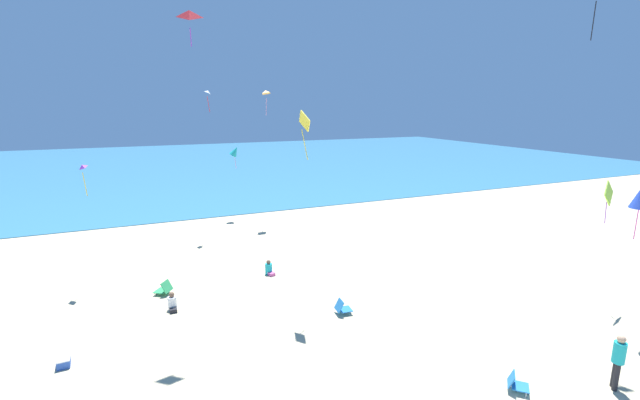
{
  "coord_description": "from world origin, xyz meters",
  "views": [
    {
      "loc": [
        -6.26,
        -7.23,
        7.98
      ],
      "look_at": [
        0.0,
        7.28,
        4.43
      ],
      "focal_mm": 23.82,
      "sensor_mm": 36.0,
      "label": 1
    }
  ],
  "objects_px": {
    "beach_chair_far_left": "(342,307)",
    "kite_white": "(208,92)",
    "person_2": "(618,358)",
    "kite_red": "(189,14)",
    "person_3": "(172,303)",
    "beach_chair_near_camera": "(164,289)",
    "cooler_box": "(63,362)",
    "kite_orange": "(266,92)",
    "beach_chair_far_right": "(516,383)",
    "person_0": "(269,269)",
    "kite_yellow": "(305,123)",
    "kite_lime": "(609,194)",
    "kite_purple": "(82,167)",
    "kite_teal": "(235,151)"
  },
  "relations": [
    {
      "from": "kite_teal",
      "to": "kite_purple",
      "type": "height_order",
      "value": "kite_purple"
    },
    {
      "from": "kite_yellow",
      "to": "cooler_box",
      "type": "bearing_deg",
      "value": -173.44
    },
    {
      "from": "beach_chair_far_left",
      "to": "kite_orange",
      "type": "xyz_separation_m",
      "value": [
        1.33,
        14.39,
        8.53
      ]
    },
    {
      "from": "kite_teal",
      "to": "kite_yellow",
      "type": "distance_m",
      "value": 15.02
    },
    {
      "from": "beach_chair_near_camera",
      "to": "kite_orange",
      "type": "distance_m",
      "value": 15.04
    },
    {
      "from": "person_2",
      "to": "kite_purple",
      "type": "height_order",
      "value": "kite_purple"
    },
    {
      "from": "person_3",
      "to": "kite_white",
      "type": "distance_m",
      "value": 13.64
    },
    {
      "from": "kite_purple",
      "to": "kite_lime",
      "type": "height_order",
      "value": "kite_purple"
    },
    {
      "from": "person_2",
      "to": "kite_yellow",
      "type": "distance_m",
      "value": 12.27
    },
    {
      "from": "kite_white",
      "to": "beach_chair_near_camera",
      "type": "bearing_deg",
      "value": -113.35
    },
    {
      "from": "person_0",
      "to": "person_2",
      "type": "xyz_separation_m",
      "value": [
        6.69,
        -12.07,
        0.71
      ]
    },
    {
      "from": "kite_white",
      "to": "kite_orange",
      "type": "xyz_separation_m",
      "value": [
        3.93,
        1.27,
        0.08
      ]
    },
    {
      "from": "beach_chair_far_right",
      "to": "kite_red",
      "type": "relative_size",
      "value": 0.62
    },
    {
      "from": "beach_chair_near_camera",
      "to": "cooler_box",
      "type": "bearing_deg",
      "value": 87.92
    },
    {
      "from": "beach_chair_near_camera",
      "to": "person_2",
      "type": "relative_size",
      "value": 0.51
    },
    {
      "from": "beach_chair_far_right",
      "to": "person_0",
      "type": "distance_m",
      "value": 11.74
    },
    {
      "from": "cooler_box",
      "to": "kite_orange",
      "type": "bearing_deg",
      "value": 52.31
    },
    {
      "from": "cooler_box",
      "to": "person_3",
      "type": "bearing_deg",
      "value": 37.19
    },
    {
      "from": "person_2",
      "to": "kite_white",
      "type": "height_order",
      "value": "kite_white"
    },
    {
      "from": "person_0",
      "to": "kite_yellow",
      "type": "xyz_separation_m",
      "value": [
        0.49,
        -3.62,
        7.07
      ]
    },
    {
      "from": "person_3",
      "to": "kite_white",
      "type": "height_order",
      "value": "kite_white"
    },
    {
      "from": "kite_teal",
      "to": "person_3",
      "type": "bearing_deg",
      "value": -112.87
    },
    {
      "from": "beach_chair_near_camera",
      "to": "person_2",
      "type": "bearing_deg",
      "value": 169.62
    },
    {
      "from": "beach_chair_near_camera",
      "to": "beach_chair_far_left",
      "type": "bearing_deg",
      "value": 178.9
    },
    {
      "from": "beach_chair_near_camera",
      "to": "beach_chair_far_left",
      "type": "relative_size",
      "value": 1.29
    },
    {
      "from": "kite_teal",
      "to": "kite_yellow",
      "type": "bearing_deg",
      "value": -91.88
    },
    {
      "from": "kite_white",
      "to": "kite_purple",
      "type": "distance_m",
      "value": 9.55
    },
    {
      "from": "person_0",
      "to": "kite_white",
      "type": "distance_m",
      "value": 11.8
    },
    {
      "from": "beach_chair_far_left",
      "to": "person_2",
      "type": "distance_m",
      "value": 8.84
    },
    {
      "from": "person_2",
      "to": "kite_yellow",
      "type": "bearing_deg",
      "value": -8.63
    },
    {
      "from": "beach_chair_far_left",
      "to": "kite_yellow",
      "type": "height_order",
      "value": "kite_yellow"
    },
    {
      "from": "person_3",
      "to": "kite_red",
      "type": "relative_size",
      "value": 0.61
    },
    {
      "from": "beach_chair_far_left",
      "to": "person_0",
      "type": "bearing_deg",
      "value": 111.96
    },
    {
      "from": "beach_chair_far_left",
      "to": "kite_white",
      "type": "xyz_separation_m",
      "value": [
        -2.6,
        13.12,
        8.45
      ]
    },
    {
      "from": "person_2",
      "to": "kite_orange",
      "type": "xyz_separation_m",
      "value": [
        -3.88,
        21.5,
        7.83
      ]
    },
    {
      "from": "person_0",
      "to": "kite_purple",
      "type": "height_order",
      "value": "kite_purple"
    },
    {
      "from": "person_2",
      "to": "kite_purple",
      "type": "relative_size",
      "value": 1.17
    },
    {
      "from": "beach_chair_far_right",
      "to": "kite_orange",
      "type": "height_order",
      "value": "kite_orange"
    },
    {
      "from": "cooler_box",
      "to": "kite_yellow",
      "type": "distance_m",
      "value": 11.19
    },
    {
      "from": "cooler_box",
      "to": "kite_purple",
      "type": "distance_m",
      "value": 8.4
    },
    {
      "from": "person_2",
      "to": "kite_red",
      "type": "distance_m",
      "value": 16.66
    },
    {
      "from": "person_0",
      "to": "kite_yellow",
      "type": "relative_size",
      "value": 0.38
    },
    {
      "from": "beach_chair_far_left",
      "to": "kite_lime",
      "type": "relative_size",
      "value": 0.38
    },
    {
      "from": "beach_chair_far_right",
      "to": "kite_orange",
      "type": "relative_size",
      "value": 0.45
    },
    {
      "from": "beach_chair_near_camera",
      "to": "cooler_box",
      "type": "relative_size",
      "value": 1.94
    },
    {
      "from": "cooler_box",
      "to": "person_2",
      "type": "bearing_deg",
      "value": -26.94
    },
    {
      "from": "beach_chair_far_right",
      "to": "kite_lime",
      "type": "height_order",
      "value": "kite_lime"
    },
    {
      "from": "kite_purple",
      "to": "kite_orange",
      "type": "xyz_separation_m",
      "value": [
        10.38,
        7.46,
        3.43
      ]
    },
    {
      "from": "beach_chair_far_left",
      "to": "person_3",
      "type": "height_order",
      "value": "person_3"
    },
    {
      "from": "kite_white",
      "to": "kite_red",
      "type": "bearing_deg",
      "value": -101.27
    }
  ]
}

